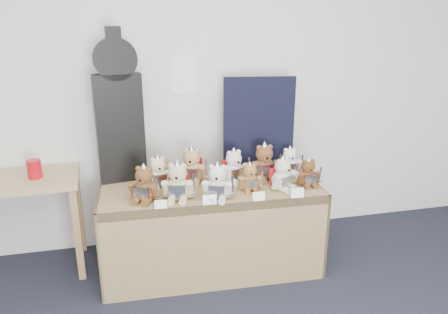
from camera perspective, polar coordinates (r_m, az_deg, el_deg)
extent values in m
plane|color=silver|center=(3.56, -5.15, 9.38)|extent=(6.00, 0.00, 6.00)
cube|color=white|center=(3.54, -5.25, 10.59)|extent=(0.21, 0.00, 0.30)
cube|color=olive|center=(3.26, -1.79, -4.31)|extent=(1.65, 0.74, 0.06)
cube|color=olive|center=(3.11, -0.74, -11.88)|extent=(1.62, 0.08, 0.68)
cube|color=olive|center=(3.38, -15.51, -9.98)|extent=(0.05, 0.68, 0.68)
cube|color=olive|center=(3.59, 11.13, -7.83)|extent=(0.05, 0.68, 0.68)
cube|color=#9F8555|center=(3.50, -25.95, -2.92)|extent=(0.94, 0.56, 0.04)
cube|color=#8D613D|center=(3.40, -18.55, -9.64)|extent=(0.05, 0.05, 0.72)
cube|color=#8D613D|center=(3.79, -18.38, -6.64)|extent=(0.05, 0.05, 0.72)
cube|color=black|center=(3.33, -13.38, 3.60)|extent=(0.36, 0.15, 0.81)
cylinder|color=black|center=(3.24, -14.06, 12.30)|extent=(0.32, 0.14, 0.30)
cube|color=black|center=(3.23, -14.23, 14.44)|extent=(0.11, 0.10, 0.20)
cube|color=black|center=(3.50, 4.57, 4.29)|extent=(0.56, 0.10, 0.76)
cylinder|color=#B40C15|center=(3.43, -23.52, -1.45)|extent=(0.10, 0.10, 0.13)
ellipsoid|color=brown|center=(3.04, -10.27, -4.35)|extent=(0.21, 0.20, 0.17)
sphere|color=brown|center=(3.00, -10.40, -2.40)|extent=(0.12, 0.12, 0.12)
cylinder|color=brown|center=(2.96, -10.78, -2.91)|extent=(0.06, 0.05, 0.05)
sphere|color=black|center=(2.94, -10.92, -3.03)|extent=(0.02, 0.02, 0.02)
sphere|color=brown|center=(2.99, -11.14, -1.48)|extent=(0.04, 0.04, 0.04)
sphere|color=brown|center=(2.96, -9.75, -1.61)|extent=(0.04, 0.04, 0.04)
cylinder|color=brown|center=(3.05, -11.80, -4.19)|extent=(0.08, 0.10, 0.12)
cylinder|color=brown|center=(2.99, -9.05, -4.50)|extent=(0.08, 0.10, 0.12)
cylinder|color=brown|center=(3.02, -11.31, -5.51)|extent=(0.09, 0.12, 0.05)
cylinder|color=brown|center=(2.99, -10.00, -5.67)|extent=(0.09, 0.12, 0.05)
cube|color=silver|center=(2.98, -10.77, -4.74)|extent=(0.10, 0.06, 0.09)
cone|color=silver|center=(2.98, -10.45, -1.47)|extent=(0.10, 0.10, 0.08)
cube|color=silver|center=(2.96, -8.72, -4.20)|extent=(0.03, 0.04, 0.17)
cube|color=silver|center=(2.98, -8.66, -5.37)|extent=(0.05, 0.03, 0.01)
ellipsoid|color=#C6B88B|center=(3.02, -6.02, -4.15)|extent=(0.20, 0.18, 0.18)
sphere|color=#C6B88B|center=(2.98, -6.10, -2.07)|extent=(0.13, 0.13, 0.13)
cylinder|color=#C6B88B|center=(2.93, -6.19, -2.62)|extent=(0.06, 0.04, 0.05)
sphere|color=black|center=(2.92, -6.23, -2.76)|extent=(0.02, 0.02, 0.02)
sphere|color=#C6B88B|center=(2.97, -6.93, -1.16)|extent=(0.04, 0.04, 0.04)
sphere|color=#C6B88B|center=(2.96, -5.32, -1.16)|extent=(0.04, 0.04, 0.04)
cylinder|color=#C6B88B|center=(3.01, -7.65, -4.14)|extent=(0.07, 0.10, 0.13)
cylinder|color=#C6B88B|center=(2.99, -4.48, -4.16)|extent=(0.07, 0.10, 0.13)
cylinder|color=#C6B88B|center=(2.99, -6.86, -5.48)|extent=(0.08, 0.12, 0.05)
cylinder|color=#C6B88B|center=(2.98, -5.35, -5.49)|extent=(0.08, 0.12, 0.05)
cube|color=silver|center=(2.96, -6.15, -4.58)|extent=(0.12, 0.04, 0.10)
cone|color=silver|center=(2.96, -6.13, -1.08)|extent=(0.11, 0.11, 0.08)
cube|color=silver|center=(2.97, -4.00, -3.79)|extent=(0.02, 0.05, 0.18)
cube|color=silver|center=(3.00, -3.97, -5.03)|extent=(0.05, 0.02, 0.01)
cube|color=#A01216|center=(3.08, -5.91, -3.45)|extent=(0.14, 0.06, 0.16)
ellipsoid|color=silver|center=(3.02, -0.86, -4.18)|extent=(0.20, 0.19, 0.17)
sphere|color=silver|center=(2.97, -0.87, -2.20)|extent=(0.12, 0.12, 0.12)
cylinder|color=silver|center=(2.93, -0.96, -2.73)|extent=(0.06, 0.04, 0.05)
sphere|color=black|center=(2.91, -1.00, -2.86)|extent=(0.02, 0.02, 0.02)
sphere|color=silver|center=(2.96, -1.65, -1.31)|extent=(0.04, 0.04, 0.04)
sphere|color=silver|center=(2.95, -0.11, -1.35)|extent=(0.04, 0.04, 0.04)
cylinder|color=silver|center=(3.00, -2.41, -4.14)|extent=(0.07, 0.10, 0.13)
cylinder|color=silver|center=(2.99, 0.62, -4.23)|extent=(0.07, 0.10, 0.13)
cylinder|color=silver|center=(2.98, -1.68, -5.44)|extent=(0.08, 0.12, 0.05)
cylinder|color=silver|center=(2.98, -0.24, -5.48)|extent=(0.08, 0.12, 0.05)
cube|color=silver|center=(2.95, -0.98, -4.60)|extent=(0.11, 0.05, 0.09)
cone|color=silver|center=(2.96, -0.88, -1.26)|extent=(0.10, 0.10, 0.08)
cube|color=silver|center=(2.97, 1.09, -3.89)|extent=(0.03, 0.04, 0.18)
cube|color=silver|center=(2.99, 1.08, -5.08)|extent=(0.05, 0.02, 0.01)
ellipsoid|color=#966339|center=(3.17, 3.35, -3.34)|extent=(0.14, 0.12, 0.13)
sphere|color=#966339|center=(3.14, 3.38, -1.82)|extent=(0.10, 0.10, 0.10)
cylinder|color=#966339|center=(3.10, 3.55, -2.21)|extent=(0.04, 0.02, 0.04)
sphere|color=black|center=(3.09, 3.62, -2.31)|extent=(0.02, 0.02, 0.02)
sphere|color=#966339|center=(3.12, 2.82, -1.20)|extent=(0.03, 0.03, 0.03)
sphere|color=#966339|center=(3.13, 3.96, -1.13)|extent=(0.03, 0.03, 0.03)
cylinder|color=#966339|center=(3.14, 2.29, -3.42)|extent=(0.04, 0.08, 0.10)
cylinder|color=#966339|center=(3.17, 4.54, -3.25)|extent=(0.04, 0.08, 0.10)
cylinder|color=#966339|center=(3.13, 3.00, -4.34)|extent=(0.04, 0.09, 0.04)
cylinder|color=#966339|center=(3.15, 4.07, -4.26)|extent=(0.04, 0.09, 0.04)
cube|color=silver|center=(3.12, 3.57, -3.63)|extent=(0.09, 0.02, 0.07)
cone|color=silver|center=(3.12, 3.39, -1.10)|extent=(0.08, 0.08, 0.06)
cube|color=silver|center=(3.15, 4.95, -2.96)|extent=(0.01, 0.03, 0.14)
cube|color=silver|center=(3.17, 4.92, -3.86)|extent=(0.04, 0.01, 0.01)
ellipsoid|color=silver|center=(3.21, 7.58, -3.01)|extent=(0.20, 0.19, 0.16)
sphere|color=silver|center=(3.17, 7.66, -1.24)|extent=(0.12, 0.12, 0.12)
cylinder|color=silver|center=(3.14, 8.28, -1.63)|extent=(0.05, 0.04, 0.05)
sphere|color=black|center=(3.13, 8.51, -1.71)|extent=(0.02, 0.02, 0.02)
sphere|color=silver|center=(3.13, 7.21, -0.61)|extent=(0.04, 0.04, 0.04)
sphere|color=silver|center=(3.18, 8.17, -0.34)|extent=(0.04, 0.04, 0.04)
cylinder|color=silver|center=(3.14, 6.88, -3.29)|extent=(0.08, 0.10, 0.12)
cylinder|color=silver|center=(3.24, 8.76, -2.67)|extent=(0.08, 0.10, 0.12)
cylinder|color=silver|center=(3.16, 7.80, -4.19)|extent=(0.09, 0.11, 0.05)
cylinder|color=silver|center=(3.21, 8.69, -3.88)|extent=(0.09, 0.11, 0.05)
cube|color=silver|center=(3.17, 8.37, -3.26)|extent=(0.10, 0.06, 0.09)
cone|color=silver|center=(3.15, 7.70, -0.41)|extent=(0.10, 0.10, 0.07)
cube|color=silver|center=(3.24, 9.22, -2.25)|extent=(0.03, 0.04, 0.16)
cube|color=silver|center=(3.26, 9.17, -3.28)|extent=(0.05, 0.03, 0.01)
cube|color=#A01216|center=(3.24, 6.85, -2.52)|extent=(0.13, 0.08, 0.14)
ellipsoid|color=brown|center=(3.30, 10.86, -2.69)|extent=(0.14, 0.12, 0.14)
sphere|color=brown|center=(3.27, 10.96, -1.21)|extent=(0.10, 0.10, 0.10)
cylinder|color=brown|center=(3.24, 11.24, -1.58)|extent=(0.04, 0.02, 0.04)
sphere|color=black|center=(3.23, 11.34, -1.67)|extent=(0.02, 0.02, 0.02)
sphere|color=brown|center=(3.25, 10.47, -0.61)|extent=(0.03, 0.03, 0.03)
sphere|color=brown|center=(3.27, 11.52, -0.53)|extent=(0.03, 0.03, 0.03)
cylinder|color=brown|center=(3.26, 9.94, -2.78)|extent=(0.04, 0.08, 0.10)
cylinder|color=brown|center=(3.31, 12.01, -2.59)|extent=(0.04, 0.08, 0.10)
cylinder|color=brown|center=(3.27, 10.65, -3.66)|extent=(0.04, 0.09, 0.04)
cylinder|color=brown|center=(3.29, 11.63, -3.56)|extent=(0.04, 0.09, 0.04)
cube|color=silver|center=(3.26, 11.22, -2.96)|extent=(0.09, 0.02, 0.07)
cone|color=silver|center=(3.26, 11.00, -0.51)|extent=(0.08, 0.08, 0.06)
cube|color=silver|center=(3.31, 12.43, -2.29)|extent=(0.01, 0.03, 0.14)
cube|color=silver|center=(3.32, 12.36, -3.17)|extent=(0.04, 0.01, 0.01)
ellipsoid|color=beige|center=(3.26, -8.56, -2.71)|extent=(0.17, 0.15, 0.15)
sphere|color=beige|center=(3.23, -8.65, -1.02)|extent=(0.11, 0.11, 0.11)
cylinder|color=beige|center=(3.18, -8.46, -1.43)|extent=(0.05, 0.03, 0.05)
sphere|color=black|center=(3.17, -8.40, -1.53)|extent=(0.02, 0.02, 0.02)
sphere|color=beige|center=(3.21, -9.32, -0.35)|extent=(0.04, 0.04, 0.04)
sphere|color=beige|center=(3.22, -8.05, -0.21)|extent=(0.04, 0.04, 0.04)
cylinder|color=beige|center=(3.23, -9.76, -2.85)|extent=(0.05, 0.09, 0.12)
cylinder|color=beige|center=(3.25, -7.25, -2.55)|extent=(0.05, 0.09, 0.12)
cylinder|color=beige|center=(3.22, -8.93, -3.83)|extent=(0.06, 0.10, 0.05)
cylinder|color=beige|center=(3.23, -7.73, -3.68)|extent=(0.06, 0.10, 0.05)
cube|color=silver|center=(3.21, -8.34, -3.01)|extent=(0.10, 0.03, 0.08)
cone|color=silver|center=(3.21, -8.69, -0.21)|extent=(0.10, 0.10, 0.07)
cube|color=silver|center=(3.24, -6.82, -2.19)|extent=(0.02, 0.04, 0.16)
cube|color=silver|center=(3.26, -6.78, -3.20)|extent=(0.05, 0.01, 0.01)
ellipsoid|color=tan|center=(3.32, -4.20, -1.98)|extent=(0.22, 0.20, 0.18)
sphere|color=tan|center=(3.28, -4.25, -0.04)|extent=(0.13, 0.13, 0.13)
cylinder|color=tan|center=(3.23, -4.41, -0.52)|extent=(0.06, 0.05, 0.05)
sphere|color=black|center=(3.21, -4.46, -0.63)|extent=(0.02, 0.02, 0.02)
sphere|color=tan|center=(3.27, -5.00, 0.82)|extent=(0.04, 0.04, 0.04)
sphere|color=tan|center=(3.25, -3.54, 0.78)|extent=(0.04, 0.04, 0.04)
cylinder|color=tan|center=(3.31, -5.71, -1.92)|extent=(0.08, 0.11, 0.13)
cylinder|color=tan|center=(3.28, -2.81, -2.03)|extent=(0.08, 0.11, 0.13)
cylinder|color=tan|center=(3.28, -5.04, -3.17)|extent=(0.09, 0.13, 0.05)
cylinder|color=tan|center=(3.27, -3.67, -3.22)|extent=(0.09, 0.13, 0.05)
cube|color=silver|center=(3.25, -4.40, -2.34)|extent=(0.12, 0.05, 0.10)
cone|color=silver|center=(3.26, -4.27, 0.88)|extent=(0.11, 0.11, 0.08)
cube|color=silver|center=(3.26, -2.39, -1.68)|extent=(0.03, 0.05, 0.19)
cube|color=silver|center=(3.28, -2.37, -2.85)|extent=(0.05, 0.02, 0.01)
cube|color=#A01216|center=(3.37, -4.03, -1.38)|extent=(0.15, 0.08, 0.16)
ellipsoid|color=silver|center=(3.32, 1.28, -2.01)|extent=(0.19, 0.18, 0.16)
sphere|color=silver|center=(3.28, 1.29, -0.21)|extent=(0.12, 0.12, 0.12)
cylinder|color=silver|center=(3.24, 1.73, -0.62)|extent=(0.06, 0.04, 0.05)
sphere|color=black|center=(3.23, 1.89, -0.71)|extent=(0.02, 0.02, 0.02)
sphere|color=silver|center=(3.25, 0.69, 0.47)|extent=(0.04, 0.04, 0.04)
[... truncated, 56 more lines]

